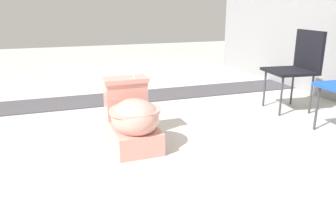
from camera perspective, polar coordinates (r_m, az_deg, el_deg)
ground_plane at (r=2.76m, az=-9.51°, el=-6.19°), size 14.00×14.00×0.00m
gravel_strip at (r=4.03m, az=-5.70°, el=1.45°), size 0.56×8.00×0.01m
toilet at (r=2.60m, az=-6.24°, el=-2.33°), size 0.64×0.40×0.52m
folding_chair_left at (r=3.69m, az=21.81°, el=6.95°), size 0.49×0.49×0.83m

